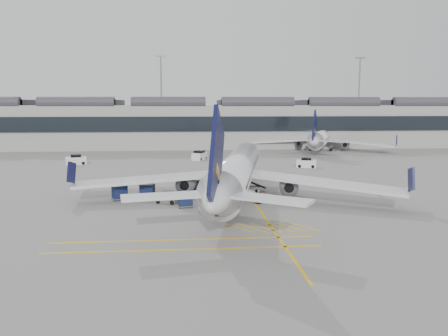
{
  "coord_description": "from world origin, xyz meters",
  "views": [
    {
      "loc": [
        2.33,
        -45.32,
        11.2
      ],
      "look_at": [
        6.53,
        3.87,
        4.0
      ],
      "focal_mm": 35.0,
      "sensor_mm": 36.0,
      "label": 1
    }
  ],
  "objects": [
    {
      "name": "baggage_cart_c",
      "position": [
        -5.68,
        6.21,
        0.99
      ],
      "size": [
        2.19,
        2.03,
        1.85
      ],
      "rotation": [
        0.0,
        0.0,
        0.41
      ],
      "color": "gray",
      "rests_on": "ground"
    },
    {
      "name": "baggage_cart_a",
      "position": [
        3.55,
        9.11,
        0.97
      ],
      "size": [
        2.06,
        1.86,
        1.82
      ],
      "rotation": [
        0.0,
        0.0,
        0.3
      ],
      "color": "gray",
      "rests_on": "ground"
    },
    {
      "name": "safety_cone_engine",
      "position": [
        11.53,
        6.96,
        0.27
      ],
      "size": [
        0.39,
        0.39,
        0.55
      ],
      "primitive_type": "cone",
      "color": "#F24C0A",
      "rests_on": "ground"
    },
    {
      "name": "ramp_agent_a",
      "position": [
        2.61,
        9.29,
        0.78
      ],
      "size": [
        0.68,
        0.61,
        1.57
      ],
      "primitive_type": "imported",
      "rotation": [
        0.0,
        0.0,
        0.52
      ],
      "color": "orange",
      "rests_on": "ground"
    },
    {
      "name": "service_van_left",
      "position": [
        -18.52,
        38.12,
        0.84
      ],
      "size": [
        4.06,
        2.88,
        1.89
      ],
      "rotation": [
        0.0,
        0.0,
        0.31
      ],
      "color": "silver",
      "rests_on": "ground"
    },
    {
      "name": "safety_cone_nose",
      "position": [
        9.25,
        21.28,
        0.23
      ],
      "size": [
        0.33,
        0.33,
        0.46
      ],
      "primitive_type": "cone",
      "color": "#F24C0A",
      "rests_on": "ground"
    },
    {
      "name": "airliner_main",
      "position": [
        8.14,
        5.29,
        3.29
      ],
      "size": [
        37.78,
        41.68,
        11.21
      ],
      "rotation": [
        0.0,
        0.0,
        -0.21
      ],
      "color": "silver",
      "rests_on": "ground"
    },
    {
      "name": "apron_markings",
      "position": [
        10.0,
        10.0,
        0.01
      ],
      "size": [
        0.25,
        60.0,
        0.01
      ],
      "primitive_type": "cube",
      "color": "gold",
      "rests_on": "ground"
    },
    {
      "name": "ramp_agent_b",
      "position": [
        5.32,
        3.34,
        0.92
      ],
      "size": [
        0.9,
        0.7,
        1.83
      ],
      "primitive_type": "imported",
      "rotation": [
        0.0,
        0.0,
        3.13
      ],
      "color": "#E65B0C",
      "rests_on": "ground"
    },
    {
      "name": "pushback_tug",
      "position": [
        0.08,
        3.93,
        0.61
      ],
      "size": [
        2.85,
        2.37,
        1.38
      ],
      "rotation": [
        0.0,
        0.0,
        -0.44
      ],
      "color": "#5C5D4F",
      "rests_on": "ground"
    },
    {
      "name": "baggage_cart_d",
      "position": [
        -2.5,
        6.92,
        0.98
      ],
      "size": [
        1.97,
        1.72,
        1.83
      ],
      "rotation": [
        0.0,
        0.0,
        -0.18
      ],
      "color": "gray",
      "rests_on": "ground"
    },
    {
      "name": "belt_loader",
      "position": [
        9.75,
        9.81,
        0.53
      ],
      "size": [
        4.43,
        1.52,
        1.82
      ],
      "rotation": [
        0.0,
        0.0,
        0.0
      ],
      "color": "beige",
      "rests_on": "ground"
    },
    {
      "name": "airliner_far",
      "position": [
        35.5,
        59.63,
        2.99
      ],
      "size": [
        32.57,
        35.98,
        10.19
      ],
      "rotation": [
        0.0,
        0.0,
        -0.41
      ],
      "color": "silver",
      "rests_on": "ground"
    },
    {
      "name": "service_van_mid",
      "position": [
        4.86,
        43.23,
        0.86
      ],
      "size": [
        3.32,
        4.19,
        1.92
      ],
      "rotation": [
        0.0,
        0.0,
        1.12
      ],
      "color": "silver",
      "rests_on": "ground"
    },
    {
      "name": "service_van_right",
      "position": [
        23.66,
        30.66,
        0.8
      ],
      "size": [
        3.86,
        2.7,
        1.8
      ],
      "rotation": [
        0.0,
        0.0,
        -0.3
      ],
      "color": "silver",
      "rests_on": "ground"
    },
    {
      "name": "baggage_cart_b",
      "position": [
        2.1,
        1.77,
        0.9
      ],
      "size": [
        1.73,
        1.48,
        1.68
      ],
      "rotation": [
        0.0,
        0.0,
        0.11
      ],
      "color": "gray",
      "rests_on": "ground"
    },
    {
      "name": "terminal",
      "position": [
        0.0,
        71.93,
        6.14
      ],
      "size": [
        200.0,
        20.45,
        12.4
      ],
      "color": "#9E9E99",
      "rests_on": "ground"
    },
    {
      "name": "light_masts",
      "position": [
        -1.67,
        86.0,
        14.49
      ],
      "size": [
        113.0,
        0.6,
        25.45
      ],
      "color": "slate",
      "rests_on": "ground"
    },
    {
      "name": "ground",
      "position": [
        0.0,
        0.0,
        0.0
      ],
      "size": [
        220.0,
        220.0,
        0.0
      ],
      "primitive_type": "plane",
      "color": "gray",
      "rests_on": "ground"
    }
  ]
}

